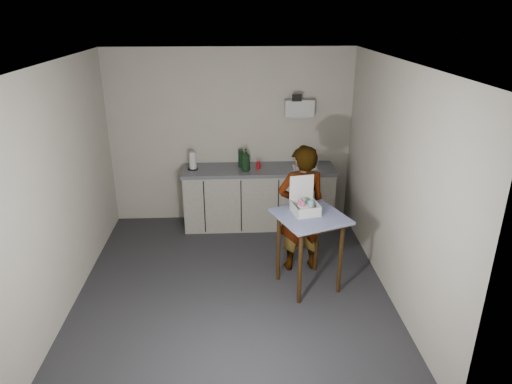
{
  "coord_description": "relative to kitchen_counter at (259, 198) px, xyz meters",
  "views": [
    {
      "loc": [
        0.03,
        -4.63,
        3.09
      ],
      "look_at": [
        0.3,
        0.45,
        1.04
      ],
      "focal_mm": 32.0,
      "sensor_mm": 36.0,
      "label": 1
    }
  ],
  "objects": [
    {
      "name": "ground",
      "position": [
        -0.4,
        -1.7,
        -0.43
      ],
      "size": [
        4.0,
        4.0,
        0.0
      ],
      "primitive_type": "plane",
      "color": "#29292E",
      "rests_on": "ground"
    },
    {
      "name": "wall_back",
      "position": [
        -0.4,
        0.29,
        0.87
      ],
      "size": [
        3.6,
        0.02,
        2.6
      ],
      "primitive_type": "cube",
      "color": "beige",
      "rests_on": "ground"
    },
    {
      "name": "wall_right",
      "position": [
        1.39,
        -1.7,
        0.87
      ],
      "size": [
        0.02,
        4.0,
        2.6
      ],
      "primitive_type": "cube",
      "color": "beige",
      "rests_on": "ground"
    },
    {
      "name": "wall_left",
      "position": [
        -2.19,
        -1.7,
        0.87
      ],
      "size": [
        0.02,
        4.0,
        2.6
      ],
      "primitive_type": "cube",
      "color": "beige",
      "rests_on": "ground"
    },
    {
      "name": "ceiling",
      "position": [
        -0.4,
        -1.7,
        2.17
      ],
      "size": [
        3.6,
        4.0,
        0.01
      ],
      "primitive_type": "cube",
      "color": "silver",
      "rests_on": "wall_back"
    },
    {
      "name": "kitchen_counter",
      "position": [
        0.0,
        0.0,
        0.0
      ],
      "size": [
        2.24,
        0.62,
        0.91
      ],
      "color": "black",
      "rests_on": "ground"
    },
    {
      "name": "wall_shelf",
      "position": [
        0.6,
        0.22,
        1.32
      ],
      "size": [
        0.42,
        0.18,
        0.37
      ],
      "color": "silver",
      "rests_on": "ground"
    },
    {
      "name": "side_table",
      "position": [
        0.49,
        -1.7,
        0.38
      ],
      "size": [
        0.93,
        0.93,
        0.93
      ],
      "rotation": [
        0.0,
        0.0,
        0.37
      ],
      "color": "#36220C",
      "rests_on": "ground"
    },
    {
      "name": "standing_man",
      "position": [
        0.45,
        -1.28,
        0.39
      ],
      "size": [
        0.63,
        0.45,
        1.63
      ],
      "primitive_type": "imported",
      "rotation": [
        0.0,
        0.0,
        3.25
      ],
      "color": "#B2A593",
      "rests_on": "ground"
    },
    {
      "name": "soap_bottle",
      "position": [
        -0.19,
        -0.11,
        0.65
      ],
      "size": [
        0.16,
        0.16,
        0.33
      ],
      "primitive_type": "imported",
      "rotation": [
        0.0,
        0.0,
        0.25
      ],
      "color": "black",
      "rests_on": "kitchen_counter"
    },
    {
      "name": "soda_can",
      "position": [
        -0.01,
        -0.03,
        0.54
      ],
      "size": [
        0.06,
        0.06,
        0.11
      ],
      "primitive_type": "cylinder",
      "color": "red",
      "rests_on": "kitchen_counter"
    },
    {
      "name": "dark_bottle",
      "position": [
        -0.26,
        0.07,
        0.61
      ],
      "size": [
        0.08,
        0.08,
        0.26
      ],
      "primitive_type": "cylinder",
      "color": "black",
      "rests_on": "kitchen_counter"
    },
    {
      "name": "paper_towel",
      "position": [
        -0.96,
        0.0,
        0.61
      ],
      "size": [
        0.15,
        0.15,
        0.26
      ],
      "color": "black",
      "rests_on": "kitchen_counter"
    },
    {
      "name": "dish_rack",
      "position": [
        0.67,
        -0.05,
        0.54
      ],
      "size": [
        0.36,
        0.27,
        0.25
      ],
      "color": "silver",
      "rests_on": "kitchen_counter"
    },
    {
      "name": "bakery_box",
      "position": [
        0.43,
        -1.62,
        0.59
      ],
      "size": [
        0.34,
        0.35,
        0.4
      ],
      "rotation": [
        0.0,
        0.0,
        0.21
      ],
      "color": "silver",
      "rests_on": "side_table"
    }
  ]
}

